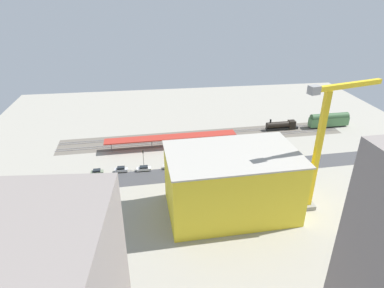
# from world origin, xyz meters

# --- Properties ---
(ground_plane) EXTENTS (184.50, 184.50, 0.00)m
(ground_plane) POSITION_xyz_m (0.00, 0.00, 0.00)
(ground_plane) COLOR #9E998C
(ground_plane) RESTS_ON ground
(rail_bed) EXTENTS (115.73, 17.67, 0.01)m
(rail_bed) POSITION_xyz_m (0.00, -22.69, 0.00)
(rail_bed) COLOR #665E54
(rail_bed) RESTS_ON ground
(street_asphalt) EXTENTS (115.56, 13.17, 0.01)m
(street_asphalt) POSITION_xyz_m (0.00, 4.69, 0.00)
(street_asphalt) COLOR #424244
(street_asphalt) RESTS_ON ground
(track_rails) EXTENTS (115.24, 11.24, 0.12)m
(track_rails) POSITION_xyz_m (0.00, -22.69, 0.18)
(track_rails) COLOR #9E9EA8
(track_rails) RESTS_ON ground
(platform_canopy_near) EXTENTS (50.03, 6.73, 4.31)m
(platform_canopy_near) POSITION_xyz_m (14.02, -15.31, 4.06)
(platform_canopy_near) COLOR #A82D23
(platform_canopy_near) RESTS_ON ground
(locomotive) EXTENTS (14.07, 3.09, 4.94)m
(locomotive) POSITION_xyz_m (-34.47, -25.45, 1.76)
(locomotive) COLOR black
(locomotive) RESTS_ON ground
(passenger_coach) EXTENTS (17.79, 3.82, 6.17)m
(passenger_coach) POSITION_xyz_m (-55.51, -25.44, 3.23)
(passenger_coach) COLOR black
(passenger_coach) RESTS_ON ground
(parked_car_0) EXTENTS (4.29, 1.94, 1.62)m
(parked_car_0) POSITION_xyz_m (-14.42, 1.69, 0.72)
(parked_car_0) COLOR black
(parked_car_0) RESTS_ON ground
(parked_car_1) EXTENTS (4.74, 1.90, 1.68)m
(parked_car_1) POSITION_xyz_m (-7.16, 1.25, 0.74)
(parked_car_1) COLOR black
(parked_car_1) RESTS_ON ground
(parked_car_2) EXTENTS (4.28, 1.80, 1.78)m
(parked_car_2) POSITION_xyz_m (0.88, 1.18, 0.79)
(parked_car_2) COLOR black
(parked_car_2) RESTS_ON ground
(parked_car_3) EXTENTS (4.76, 2.10, 1.75)m
(parked_car_3) POSITION_xyz_m (8.51, 1.20, 0.78)
(parked_car_3) COLOR black
(parked_car_3) RESTS_ON ground
(parked_car_4) EXTENTS (4.10, 1.91, 1.87)m
(parked_car_4) POSITION_xyz_m (15.98, 0.90, 0.83)
(parked_car_4) COLOR black
(parked_car_4) RESTS_ON ground
(parked_car_5) EXTENTS (4.81, 1.83, 1.66)m
(parked_car_5) POSITION_xyz_m (24.71, 1.25, 0.74)
(parked_car_5) COLOR black
(parked_car_5) RESTS_ON ground
(parked_car_6) EXTENTS (4.32, 1.79, 1.84)m
(parked_car_6) POSITION_xyz_m (32.20, 0.99, 0.81)
(parked_car_6) COLOR black
(parked_car_6) RESTS_ON ground
(parked_car_7) EXTENTS (4.18, 1.99, 1.72)m
(parked_car_7) POSITION_xyz_m (40.00, 1.39, 0.76)
(parked_car_7) COLOR black
(parked_car_7) RESTS_ON ground
(construction_building) EXTENTS (34.31, 21.83, 17.32)m
(construction_building) POSITION_xyz_m (1.33, 25.88, 8.66)
(construction_building) COLOR yellow
(construction_building) RESTS_ON ground
(construction_roof_slab) EXTENTS (34.93, 22.46, 0.40)m
(construction_roof_slab) POSITION_xyz_m (1.33, 25.88, 17.52)
(construction_roof_slab) COLOR #ADA89E
(construction_roof_slab) RESTS_ON construction_building
(tower_crane) EXTENTS (21.61, 6.89, 35.46)m
(tower_crane) POSITION_xyz_m (-21.58, 27.55, 20.27)
(tower_crane) COLOR gray
(tower_crane) RESTS_ON ground
(box_truck_0) EXTENTS (9.26, 2.83, 3.18)m
(box_truck_0) POSITION_xyz_m (9.57, 10.76, 1.57)
(box_truck_0) COLOR black
(box_truck_0) RESTS_ON ground
(box_truck_1) EXTENTS (9.63, 2.55, 3.40)m
(box_truck_1) POSITION_xyz_m (8.16, 8.87, 1.68)
(box_truck_1) COLOR black
(box_truck_1) RESTS_ON ground
(box_truck_2) EXTENTS (9.11, 2.63, 3.39)m
(box_truck_2) POSITION_xyz_m (5.37, 8.99, 1.66)
(box_truck_2) COLOR black
(box_truck_2) RESTS_ON ground
(street_tree_0) EXTENTS (4.82, 4.82, 7.96)m
(street_tree_0) POSITION_xyz_m (-15.79, 10.31, 5.53)
(street_tree_0) COLOR brown
(street_tree_0) RESTS_ON ground
(street_tree_1) EXTENTS (4.43, 4.43, 6.43)m
(street_tree_1) POSITION_xyz_m (-19.64, 8.98, 4.19)
(street_tree_1) COLOR brown
(street_tree_1) RESTS_ON ground
(street_tree_2) EXTENTS (6.29, 6.29, 9.11)m
(street_tree_2) POSITION_xyz_m (-5.28, 9.97, 5.96)
(street_tree_2) COLOR brown
(street_tree_2) RESTS_ON ground
(traffic_light) EXTENTS (0.50, 0.36, 6.92)m
(traffic_light) POSITION_xyz_m (24.68, 0.06, 4.56)
(traffic_light) COLOR #333333
(traffic_light) RESTS_ON ground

